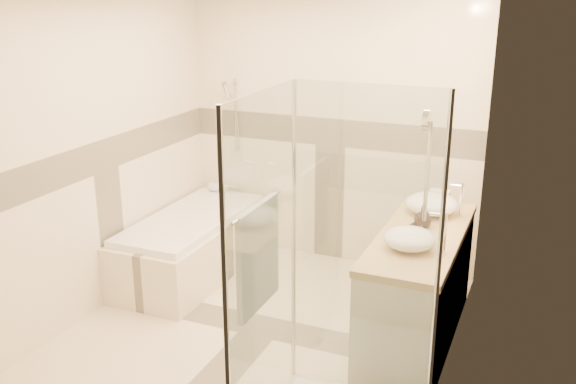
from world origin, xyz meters
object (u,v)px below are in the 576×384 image
at_px(bathtub, 192,242).
at_px(vanity, 418,287).
at_px(vessel_sink_near, 432,204).
at_px(vessel_sink_far, 410,239).
at_px(shower_enclosure, 322,356).
at_px(amenity_bottle_b, 423,216).
at_px(amenity_bottle_a, 415,229).

bearing_deg(bathtub, vanity, -9.25).
bearing_deg(vessel_sink_near, vessel_sink_far, -90.00).
relative_size(shower_enclosure, amenity_bottle_b, 12.19).
bearing_deg(vanity, vessel_sink_far, -93.72).
height_order(vanity, vessel_sink_far, vessel_sink_far).
bearing_deg(shower_enclosure, bathtub, 138.90).
bearing_deg(bathtub, amenity_bottle_b, -5.80).
bearing_deg(amenity_bottle_a, vessel_sink_near, 90.00).
relative_size(bathtub, amenity_bottle_b, 10.16).
height_order(shower_enclosure, vessel_sink_far, shower_enclosure).
relative_size(bathtub, vanity, 1.05).
bearing_deg(vanity, amenity_bottle_b, 98.49).
bearing_deg(shower_enclosure, vanity, 77.03).
xyz_separation_m(vanity, amenity_bottle_a, (-0.02, -0.13, 0.51)).
xyz_separation_m(vessel_sink_near, vessel_sink_far, (0.00, -0.76, -0.01)).
bearing_deg(amenity_bottle_b, bathtub, 174.20).
bearing_deg(amenity_bottle_b, amenity_bottle_a, -90.00).
relative_size(vessel_sink_near, amenity_bottle_a, 2.45).
bearing_deg(vessel_sink_near, bathtub, -177.19).
height_order(shower_enclosure, amenity_bottle_b, shower_enclosure).
relative_size(vanity, amenity_bottle_b, 9.68).
relative_size(shower_enclosure, vessel_sink_far, 5.70).
xyz_separation_m(bathtub, vessel_sink_far, (2.13, -0.66, 0.61)).
bearing_deg(bathtub, shower_enclosure, -41.10).
height_order(vanity, shower_enclosure, shower_enclosure).
distance_m(bathtub, amenity_bottle_a, 2.27).
height_order(vessel_sink_near, amenity_bottle_a, amenity_bottle_a).
distance_m(amenity_bottle_a, amenity_bottle_b, 0.27).
height_order(vessel_sink_near, vessel_sink_far, vessel_sink_near).
height_order(bathtub, vanity, vanity).
bearing_deg(vessel_sink_near, amenity_bottle_b, -90.00).
bearing_deg(amenity_bottle_a, shower_enclosure, -103.49).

